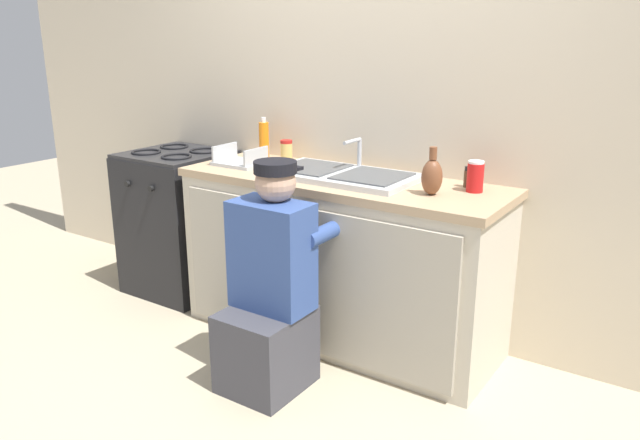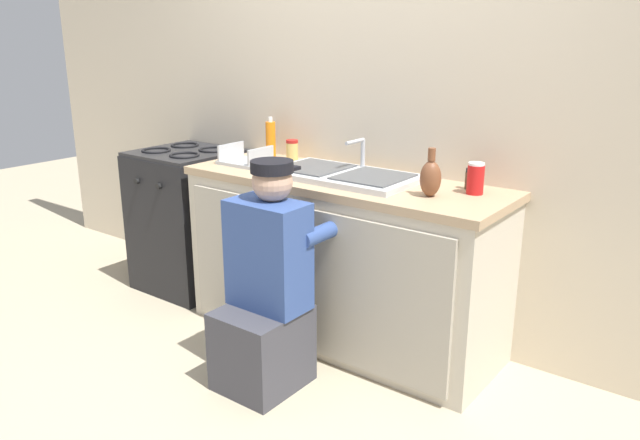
{
  "view_description": "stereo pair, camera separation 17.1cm",
  "coord_description": "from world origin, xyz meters",
  "px_view_note": "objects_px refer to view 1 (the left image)",
  "views": [
    {
      "loc": [
        1.71,
        -2.45,
        1.67
      ],
      "look_at": [
        0.0,
        0.1,
        0.74
      ],
      "focal_mm": 35.0,
      "sensor_mm": 36.0,
      "label": 1
    },
    {
      "loc": [
        1.85,
        -2.35,
        1.67
      ],
      "look_at": [
        0.0,
        0.1,
        0.74
      ],
      "focal_mm": 35.0,
      "sensor_mm": 36.0,
      "label": 2
    }
  ],
  "objects_px": {
    "dish_rack_tray": "(240,161)",
    "soap_bottle_orange": "(264,140)",
    "sink_double_basin": "(341,174)",
    "soda_cup_red": "(475,177)",
    "stove_range": "(180,221)",
    "vase_decorative": "(432,176)",
    "spice_bottle_pepper": "(468,177)",
    "plumber_person": "(270,296)",
    "condiment_jar": "(286,151)"
  },
  "relations": [
    {
      "from": "stove_range",
      "to": "soap_bottle_orange",
      "type": "height_order",
      "value": "soap_bottle_orange"
    },
    {
      "from": "sink_double_basin",
      "to": "vase_decorative",
      "type": "distance_m",
      "value": 0.56
    },
    {
      "from": "soap_bottle_orange",
      "to": "plumber_person",
      "type": "bearing_deg",
      "value": -50.43
    },
    {
      "from": "vase_decorative",
      "to": "sink_double_basin",
      "type": "bearing_deg",
      "value": 173.01
    },
    {
      "from": "sink_double_basin",
      "to": "plumber_person",
      "type": "height_order",
      "value": "sink_double_basin"
    },
    {
      "from": "spice_bottle_pepper",
      "to": "dish_rack_tray",
      "type": "xyz_separation_m",
      "value": [
        -1.29,
        -0.22,
        -0.03
      ]
    },
    {
      "from": "sink_double_basin",
      "to": "dish_rack_tray",
      "type": "distance_m",
      "value": 0.66
    },
    {
      "from": "sink_double_basin",
      "to": "condiment_jar",
      "type": "xyz_separation_m",
      "value": [
        -0.5,
        0.18,
        0.05
      ]
    },
    {
      "from": "dish_rack_tray",
      "to": "stove_range",
      "type": "bearing_deg",
      "value": 175.37
    },
    {
      "from": "condiment_jar",
      "to": "dish_rack_tray",
      "type": "bearing_deg",
      "value": -124.54
    },
    {
      "from": "dish_rack_tray",
      "to": "soap_bottle_orange",
      "type": "bearing_deg",
      "value": 92.6
    },
    {
      "from": "stove_range",
      "to": "soap_bottle_orange",
      "type": "relative_size",
      "value": 3.77
    },
    {
      "from": "plumber_person",
      "to": "spice_bottle_pepper",
      "type": "height_order",
      "value": "plumber_person"
    },
    {
      "from": "vase_decorative",
      "to": "soap_bottle_orange",
      "type": "distance_m",
      "value": 1.24
    },
    {
      "from": "sink_double_basin",
      "to": "stove_range",
      "type": "bearing_deg",
      "value": -179.9
    },
    {
      "from": "stove_range",
      "to": "plumber_person",
      "type": "xyz_separation_m",
      "value": [
        1.24,
        -0.61,
        -0.01
      ]
    },
    {
      "from": "soap_bottle_orange",
      "to": "spice_bottle_pepper",
      "type": "bearing_deg",
      "value": -0.55
    },
    {
      "from": "sink_double_basin",
      "to": "soda_cup_red",
      "type": "distance_m",
      "value": 0.71
    },
    {
      "from": "stove_range",
      "to": "dish_rack_tray",
      "type": "relative_size",
      "value": 3.37
    },
    {
      "from": "stove_range",
      "to": "condiment_jar",
      "type": "distance_m",
      "value": 0.93
    },
    {
      "from": "spice_bottle_pepper",
      "to": "dish_rack_tray",
      "type": "relative_size",
      "value": 0.37
    },
    {
      "from": "vase_decorative",
      "to": "dish_rack_tray",
      "type": "xyz_separation_m",
      "value": [
        -1.21,
        0.02,
        -0.07
      ]
    },
    {
      "from": "condiment_jar",
      "to": "soda_cup_red",
      "type": "height_order",
      "value": "soda_cup_red"
    },
    {
      "from": "sink_double_basin",
      "to": "condiment_jar",
      "type": "relative_size",
      "value": 6.25
    },
    {
      "from": "sink_double_basin",
      "to": "soda_cup_red",
      "type": "bearing_deg",
      "value": 8.44
    },
    {
      "from": "spice_bottle_pepper",
      "to": "sink_double_basin",
      "type": "bearing_deg",
      "value": -164.7
    },
    {
      "from": "plumber_person",
      "to": "stove_range",
      "type": "bearing_deg",
      "value": 153.68
    },
    {
      "from": "soda_cup_red",
      "to": "stove_range",
      "type": "bearing_deg",
      "value": -176.89
    },
    {
      "from": "vase_decorative",
      "to": "soda_cup_red",
      "type": "distance_m",
      "value": 0.23
    },
    {
      "from": "soap_bottle_orange",
      "to": "condiment_jar",
      "type": "bearing_deg",
      "value": -0.97
    },
    {
      "from": "stove_range",
      "to": "condiment_jar",
      "type": "relative_size",
      "value": 7.37
    },
    {
      "from": "stove_range",
      "to": "condiment_jar",
      "type": "height_order",
      "value": "condiment_jar"
    },
    {
      "from": "plumber_person",
      "to": "spice_bottle_pepper",
      "type": "xyz_separation_m",
      "value": [
        0.64,
        0.79,
        0.51
      ]
    },
    {
      "from": "condiment_jar",
      "to": "spice_bottle_pepper",
      "type": "height_order",
      "value": "condiment_jar"
    },
    {
      "from": "plumber_person",
      "to": "soda_cup_red",
      "type": "relative_size",
      "value": 7.26
    },
    {
      "from": "plumber_person",
      "to": "condiment_jar",
      "type": "height_order",
      "value": "plumber_person"
    },
    {
      "from": "dish_rack_tray",
      "to": "soda_cup_red",
      "type": "distance_m",
      "value": 1.37
    },
    {
      "from": "dish_rack_tray",
      "to": "soap_bottle_orange",
      "type": "relative_size",
      "value": 1.12
    },
    {
      "from": "condiment_jar",
      "to": "soap_bottle_orange",
      "type": "xyz_separation_m",
      "value": [
        -0.17,
        0.0,
        0.05
      ]
    },
    {
      "from": "sink_double_basin",
      "to": "soda_cup_red",
      "type": "height_order",
      "value": "sink_double_basin"
    },
    {
      "from": "spice_bottle_pepper",
      "to": "vase_decorative",
      "type": "bearing_deg",
      "value": -109.99
    },
    {
      "from": "condiment_jar",
      "to": "spice_bottle_pepper",
      "type": "distance_m",
      "value": 1.13
    },
    {
      "from": "spice_bottle_pepper",
      "to": "soap_bottle_orange",
      "type": "bearing_deg",
      "value": 179.45
    },
    {
      "from": "sink_double_basin",
      "to": "vase_decorative",
      "type": "relative_size",
      "value": 3.48
    },
    {
      "from": "stove_range",
      "to": "plumber_person",
      "type": "distance_m",
      "value": 1.38
    },
    {
      "from": "vase_decorative",
      "to": "dish_rack_tray",
      "type": "relative_size",
      "value": 0.82
    },
    {
      "from": "plumber_person",
      "to": "sink_double_basin",
      "type": "bearing_deg",
      "value": 89.12
    },
    {
      "from": "spice_bottle_pepper",
      "to": "soap_bottle_orange",
      "type": "height_order",
      "value": "soap_bottle_orange"
    },
    {
      "from": "plumber_person",
      "to": "vase_decorative",
      "type": "height_order",
      "value": "vase_decorative"
    },
    {
      "from": "stove_range",
      "to": "soda_cup_red",
      "type": "height_order",
      "value": "soda_cup_red"
    }
  ]
}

